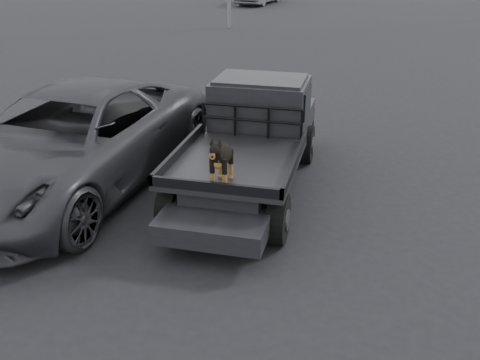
% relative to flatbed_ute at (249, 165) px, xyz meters
% --- Properties ---
extents(ground, '(120.00, 120.00, 0.00)m').
position_rel_flatbed_ute_xyz_m(ground, '(0.38, -2.01, -0.46)').
color(ground, black).
rests_on(ground, ground).
extents(flatbed_ute, '(2.00, 5.40, 0.92)m').
position_rel_flatbed_ute_xyz_m(flatbed_ute, '(0.00, 0.00, 0.00)').
color(flatbed_ute, black).
rests_on(flatbed_ute, ground).
extents(ute_cab, '(1.72, 1.30, 0.88)m').
position_rel_flatbed_ute_xyz_m(ute_cab, '(-0.00, 0.95, 0.90)').
color(ute_cab, black).
rests_on(ute_cab, flatbed_ute).
extents(headache_rack, '(1.80, 0.08, 0.55)m').
position_rel_flatbed_ute_xyz_m(headache_rack, '(-0.00, 0.20, 0.74)').
color(headache_rack, black).
rests_on(headache_rack, flatbed_ute).
extents(dog, '(0.32, 0.60, 0.74)m').
position_rel_flatbed_ute_xyz_m(dog, '(0.02, -1.80, 0.83)').
color(dog, black).
rests_on(dog, flatbed_ute).
extents(parked_suv, '(3.50, 6.58, 1.76)m').
position_rel_flatbed_ute_xyz_m(parked_suv, '(-3.05, -0.65, 0.42)').
color(parked_suv, '#313036').
rests_on(parked_suv, ground).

